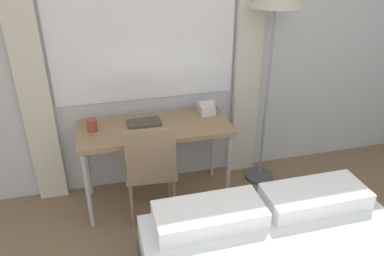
% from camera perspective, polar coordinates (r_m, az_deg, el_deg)
% --- Properties ---
extents(wall_back_with_window, '(5.66, 0.13, 2.70)m').
position_cam_1_polar(wall_back_with_window, '(3.26, -0.98, 13.53)').
color(wall_back_with_window, silver).
rests_on(wall_back_with_window, ground_plane).
extents(desk, '(1.25, 0.54, 0.73)m').
position_cam_1_polar(desk, '(3.12, -5.69, -0.70)').
color(desk, '#937551').
rests_on(desk, ground_plane).
extents(desk_chair, '(0.43, 0.43, 0.89)m').
position_cam_1_polar(desk_chair, '(2.99, -6.33, -5.66)').
color(desk_chair, '#8C7259').
rests_on(desk_chair, ground_plane).
extents(standing_lamp, '(0.43, 0.43, 1.89)m').
position_cam_1_polar(standing_lamp, '(3.17, 12.71, 18.33)').
color(standing_lamp, '#4C4C51').
rests_on(standing_lamp, ground_plane).
extents(telephone, '(0.14, 0.16, 0.11)m').
position_cam_1_polar(telephone, '(3.28, 2.19, 3.06)').
color(telephone, silver).
rests_on(telephone, desk).
extents(book, '(0.28, 0.18, 0.02)m').
position_cam_1_polar(book, '(3.12, -7.29, 0.81)').
color(book, '#4C4238').
rests_on(book, desk).
extents(mug, '(0.08, 0.08, 0.10)m').
position_cam_1_polar(mug, '(3.08, -15.01, 0.42)').
color(mug, '#993F33').
rests_on(mug, desk).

